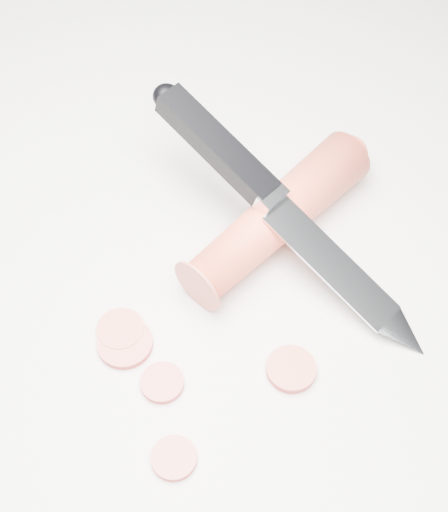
% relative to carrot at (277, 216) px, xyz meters
% --- Properties ---
extents(ground, '(2.40, 2.40, 0.00)m').
position_rel_carrot_xyz_m(ground, '(0.01, -0.11, -0.02)').
color(ground, silver).
rests_on(ground, ground).
extents(carrot, '(0.08, 0.18, 0.04)m').
position_rel_carrot_xyz_m(carrot, '(0.00, 0.00, 0.00)').
color(carrot, '#E7442A').
rests_on(carrot, ground).
extents(carrot_slice_0, '(0.04, 0.04, 0.01)m').
position_rel_carrot_xyz_m(carrot_slice_0, '(-0.05, -0.14, -0.02)').
color(carrot_slice_0, '#CC5743').
rests_on(carrot_slice_0, ground).
extents(carrot_slice_1, '(0.04, 0.04, 0.01)m').
position_rel_carrot_xyz_m(carrot_slice_1, '(0.06, -0.10, -0.02)').
color(carrot_slice_1, '#CC5743').
rests_on(carrot_slice_1, ground).
extents(carrot_slice_2, '(0.03, 0.03, 0.01)m').
position_rel_carrot_xyz_m(carrot_slice_2, '(-0.06, -0.13, -0.02)').
color(carrot_slice_2, '#CC5743').
rests_on(carrot_slice_2, ground).
extents(carrot_slice_3, '(0.03, 0.03, 0.01)m').
position_rel_carrot_xyz_m(carrot_slice_3, '(-0.01, -0.16, -0.02)').
color(carrot_slice_3, '#CC5743').
rests_on(carrot_slice_3, ground).
extents(carrot_slice_4, '(0.03, 0.03, 0.01)m').
position_rel_carrot_xyz_m(carrot_slice_4, '(0.02, -0.20, -0.02)').
color(carrot_slice_4, '#CC5743').
rests_on(carrot_slice_4, ground).
extents(kitchen_knife, '(0.27, 0.10, 0.09)m').
position_rel_carrot_xyz_m(kitchen_knife, '(0.01, -0.01, 0.02)').
color(kitchen_knife, silver).
rests_on(kitchen_knife, ground).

